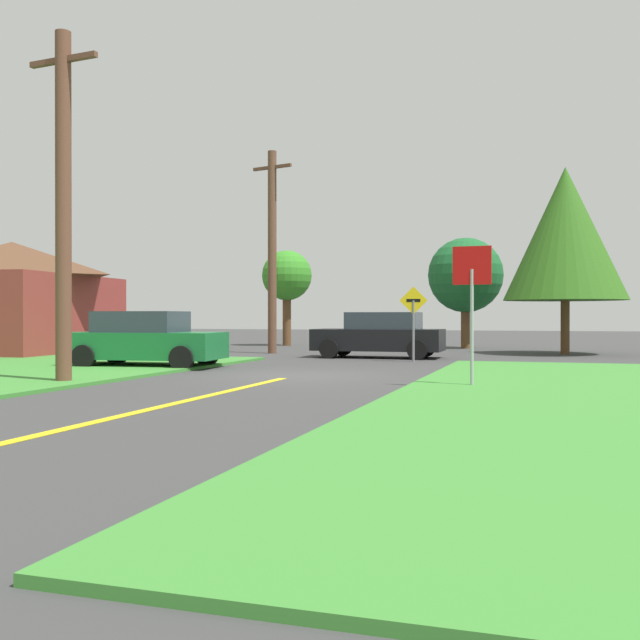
{
  "coord_description": "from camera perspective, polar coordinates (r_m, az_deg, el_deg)",
  "views": [
    {
      "loc": [
        6.06,
        -17.3,
        1.48
      ],
      "look_at": [
        -0.07,
        2.17,
        1.37
      ],
      "focal_mm": 41.27,
      "sensor_mm": 36.0,
      "label": 1
    }
  ],
  "objects": [
    {
      "name": "barn",
      "position": [
        31.41,
        -22.78,
        1.6
      ],
      "size": [
        6.59,
        7.63,
        4.41
      ],
      "color": "maroon",
      "rests_on": "ground"
    },
    {
      "name": "utility_pole_near",
      "position": [
        17.11,
        -19.28,
        8.49
      ],
      "size": [
        1.8,
        0.34,
        7.67
      ],
      "color": "brown",
      "rests_on": "ground"
    },
    {
      "name": "car_approaching_junction",
      "position": [
        26.22,
        4.65,
        -1.17
      ],
      "size": [
        4.58,
        2.12,
        1.62
      ],
      "rotation": [
        0.0,
        0.0,
        3.15
      ],
      "color": "black",
      "rests_on": "ground"
    },
    {
      "name": "lane_stripe_center",
      "position": [
        11.2,
        -15.58,
        -7.28
      ],
      "size": [
        0.2,
        14.0,
        0.01
      ],
      "primitive_type": "cube",
      "color": "yellow",
      "rests_on": "ground"
    },
    {
      "name": "parked_car_near_building",
      "position": [
        21.74,
        -13.37,
        -1.49
      ],
      "size": [
        4.45,
        2.47,
        1.62
      ],
      "rotation": [
        0.0,
        0.0,
        0.1
      ],
      "color": "#196B33",
      "rests_on": "ground"
    },
    {
      "name": "ground_plane",
      "position": [
        18.39,
        -1.82,
        -4.32
      ],
      "size": [
        120.0,
        120.0,
        0.0
      ],
      "primitive_type": "plane",
      "color": "#3B3B3B"
    },
    {
      "name": "oak_tree_left",
      "position": [
        36.92,
        -2.59,
        3.38
      ],
      "size": [
        2.51,
        2.51,
        4.78
      ],
      "color": "brown",
      "rests_on": "ground"
    },
    {
      "name": "stop_sign",
      "position": [
        15.32,
        11.7,
        2.47
      ],
      "size": [
        0.79,
        0.07,
        2.91
      ],
      "rotation": [
        0.0,
        0.0,
        3.1
      ],
      "color": "#9EA0A8",
      "rests_on": "ground"
    },
    {
      "name": "pine_tree_center",
      "position": [
        34.37,
        11.21,
        3.4
      ],
      "size": [
        3.42,
        3.42,
        5.08
      ],
      "color": "brown",
      "rests_on": "ground"
    },
    {
      "name": "utility_pole_mid",
      "position": [
        29.42,
        -3.73,
        5.44
      ],
      "size": [
        1.77,
        0.56,
        8.05
      ],
      "color": "brown",
      "rests_on": "ground"
    },
    {
      "name": "oak_tree_right",
      "position": [
        30.25,
        18.48,
        6.36
      ],
      "size": [
        4.72,
        4.72,
        7.29
      ],
      "color": "brown",
      "rests_on": "ground"
    },
    {
      "name": "direction_sign",
      "position": [
        23.94,
        7.26,
        0.38
      ],
      "size": [
        0.9,
        0.12,
        2.44
      ],
      "color": "slate",
      "rests_on": "ground"
    }
  ]
}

